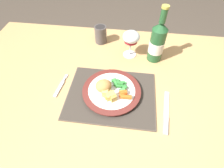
# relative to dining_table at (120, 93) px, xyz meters

# --- Properties ---
(ground_plane) EXTENTS (6.00, 6.00, 0.00)m
(ground_plane) POSITION_rel_dining_table_xyz_m (0.00, 0.00, -0.66)
(ground_plane) COLOR #4C4238
(dining_table) EXTENTS (1.53, 0.85, 0.74)m
(dining_table) POSITION_rel_dining_table_xyz_m (0.00, 0.00, 0.00)
(dining_table) COLOR tan
(dining_table) RESTS_ON ground
(placemat) EXTENTS (0.37, 0.29, 0.01)m
(placemat) POSITION_rel_dining_table_xyz_m (-0.03, -0.08, 0.09)
(placemat) COLOR brown
(placemat) RESTS_ON dining_table
(dinner_plate) EXTENTS (0.25, 0.25, 0.02)m
(dinner_plate) POSITION_rel_dining_table_xyz_m (-0.03, -0.07, 0.10)
(dinner_plate) COLOR white
(dinner_plate) RESTS_ON placemat
(breaded_croquettes) EXTENTS (0.09, 0.09, 0.05)m
(breaded_croquettes) POSITION_rel_dining_table_xyz_m (-0.07, -0.07, 0.13)
(breaded_croquettes) COLOR tan
(breaded_croquettes) RESTS_ON dinner_plate
(green_beans_pile) EXTENTS (0.07, 0.08, 0.02)m
(green_beans_pile) POSITION_rel_dining_table_xyz_m (0.00, -0.04, 0.12)
(green_beans_pile) COLOR #4CA84C
(green_beans_pile) RESTS_ON dinner_plate
(glazed_carrots) EXTENTS (0.05, 0.04, 0.02)m
(glazed_carrots) POSITION_rel_dining_table_xyz_m (0.02, -0.10, 0.12)
(glazed_carrots) COLOR orange
(glazed_carrots) RESTS_ON dinner_plate
(fork) EXTENTS (0.03, 0.13, 0.01)m
(fork) POSITION_rel_dining_table_xyz_m (-0.26, -0.07, 0.09)
(fork) COLOR silver
(fork) RESTS_ON dining_table
(table_knife) EXTENTS (0.04, 0.20, 0.01)m
(table_knife) POSITION_rel_dining_table_xyz_m (0.19, -0.15, 0.09)
(table_knife) COLOR silver
(table_knife) RESTS_ON dining_table
(wine_glass) EXTENTS (0.08, 0.08, 0.14)m
(wine_glass) POSITION_rel_dining_table_xyz_m (0.03, 0.19, 0.19)
(wine_glass) COLOR silver
(wine_glass) RESTS_ON dining_table
(bottle) EXTENTS (0.07, 0.07, 0.27)m
(bottle) POSITION_rel_dining_table_xyz_m (0.15, 0.18, 0.18)
(bottle) COLOR #23562D
(bottle) RESTS_ON dining_table
(roast_potatoes) EXTENTS (0.06, 0.05, 0.03)m
(roast_potatoes) POSITION_rel_dining_table_xyz_m (-0.04, -0.11, 0.12)
(roast_potatoes) COLOR #E5BC66
(roast_potatoes) RESTS_ON dinner_plate
(drinking_cup) EXTENTS (0.06, 0.06, 0.09)m
(drinking_cup) POSITION_rel_dining_table_xyz_m (-0.14, 0.29, 0.13)
(drinking_cup) COLOR #4C4747
(drinking_cup) RESTS_ON dining_table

